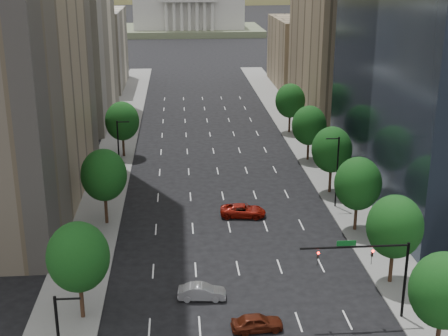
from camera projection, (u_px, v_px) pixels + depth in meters
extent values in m
cube|color=slate|center=(101.00, 199.00, 79.22)|extent=(6.00, 200.00, 0.15)
cube|color=slate|center=(341.00, 192.00, 81.47)|extent=(6.00, 200.00, 0.15)
cube|color=beige|center=(69.00, 26.00, 113.68)|extent=(14.00, 30.00, 35.00)
cube|color=beige|center=(94.00, 49.00, 147.58)|extent=(14.00, 26.00, 18.00)
cube|color=#8C7759|center=(341.00, 39.00, 115.26)|extent=(14.00, 30.00, 30.00)
cube|color=#8C7759|center=(304.00, 52.00, 148.69)|extent=(14.00, 26.00, 16.00)
cylinder|color=#382316|center=(439.00, 331.00, 47.69)|extent=(0.36, 0.36, 3.75)
ellipsoid|color=#103A14|center=(444.00, 290.00, 46.58)|extent=(5.20, 5.20, 5.98)
cylinder|color=#382316|center=(391.00, 264.00, 58.06)|extent=(0.36, 0.36, 4.00)
ellipsoid|color=#103A14|center=(395.00, 227.00, 56.87)|extent=(5.20, 5.20, 5.98)
cylinder|color=#382316|center=(356.00, 214.00, 69.42)|extent=(0.36, 0.36, 3.90)
ellipsoid|color=#103A14|center=(358.00, 184.00, 68.26)|extent=(5.20, 5.20, 5.98)
cylinder|color=#382316|center=(330.00, 178.00, 80.74)|extent=(0.36, 0.36, 4.10)
ellipsoid|color=#103A14|center=(332.00, 150.00, 79.52)|extent=(5.20, 5.20, 5.98)
cylinder|color=#382316|center=(308.00, 148.00, 94.03)|extent=(0.36, 0.36, 3.80)
ellipsoid|color=#103A14|center=(309.00, 125.00, 92.89)|extent=(5.20, 5.20, 5.98)
cylinder|color=#382316|center=(289.00, 122.00, 109.13)|extent=(0.36, 0.36, 4.00)
ellipsoid|color=#103A14|center=(290.00, 101.00, 107.93)|extent=(5.20, 5.20, 5.98)
cylinder|color=#382316|center=(81.00, 297.00, 52.24)|extent=(0.36, 0.36, 4.00)
ellipsoid|color=#103A14|center=(78.00, 257.00, 51.05)|extent=(5.20, 5.20, 5.98)
cylinder|color=#382316|center=(106.00, 207.00, 71.13)|extent=(0.36, 0.36, 4.15)
ellipsoid|color=#103A14|center=(104.00, 175.00, 69.90)|extent=(5.20, 5.20, 5.98)
cylinder|color=#382316|center=(123.00, 144.00, 95.75)|extent=(0.36, 0.36, 3.95)
ellipsoid|color=#103A14|center=(122.00, 121.00, 94.58)|extent=(5.20, 5.20, 5.98)
cylinder|color=black|center=(337.00, 173.00, 75.20)|extent=(0.20, 0.20, 9.00)
cylinder|color=black|center=(332.00, 139.00, 73.78)|extent=(1.60, 0.14, 0.14)
cylinder|color=black|center=(68.00, 299.00, 38.83)|extent=(1.60, 0.14, 0.14)
cylinder|color=black|center=(119.00, 153.00, 82.69)|extent=(0.20, 0.20, 9.00)
cylinder|color=black|center=(123.00, 122.00, 81.39)|extent=(1.60, 0.14, 0.14)
cylinder|color=black|center=(405.00, 281.00, 51.83)|extent=(0.24, 0.24, 7.00)
cylinder|color=black|center=(355.00, 247.00, 50.46)|extent=(9.00, 0.18, 0.18)
imported|color=black|center=(372.00, 252.00, 50.75)|extent=(0.18, 0.22, 1.10)
imported|color=black|center=(318.00, 254.00, 50.42)|extent=(0.18, 0.22, 1.10)
sphere|color=#FF0C07|center=(373.00, 251.00, 50.51)|extent=(0.20, 0.20, 0.20)
sphere|color=#FF0C07|center=(318.00, 253.00, 50.19)|extent=(0.20, 0.20, 0.20)
cube|color=#0C591E|center=(346.00, 243.00, 50.30)|extent=(1.60, 0.06, 0.45)
cube|color=#596647|center=(189.00, 30.00, 259.66)|extent=(60.00, 40.00, 2.50)
cube|color=silver|center=(188.00, 12.00, 257.37)|extent=(44.00, 26.00, 12.00)
ellipsoid|color=olive|center=(24.00, 34.00, 553.60)|extent=(380.00, 342.00, 190.00)
ellipsoid|color=olive|center=(222.00, 37.00, 607.27)|extent=(440.00, 396.00, 240.00)
ellipsoid|color=olive|center=(380.00, 24.00, 655.22)|extent=(360.00, 324.00, 200.00)
imported|color=#501B0D|center=(257.00, 322.00, 50.91)|extent=(4.39, 2.08, 1.45)
imported|color=#97989C|center=(202.00, 292.00, 55.63)|extent=(4.40, 1.82, 1.42)
imported|color=maroon|center=(243.00, 211.00, 73.65)|extent=(5.63, 3.12, 1.49)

